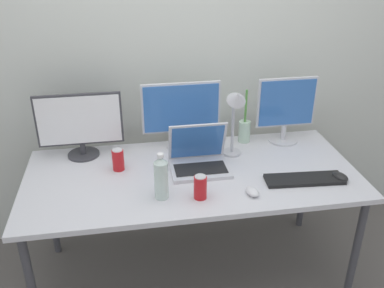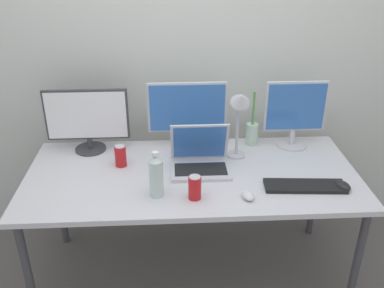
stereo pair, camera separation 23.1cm
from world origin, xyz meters
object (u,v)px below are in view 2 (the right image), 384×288
at_px(work_desk, 192,181).
at_px(monitor_right, 295,112).
at_px(monitor_left, 87,119).
at_px(bamboo_vase, 252,133).
at_px(laptop_silver, 200,159).
at_px(mouse_by_keyboard, 248,195).
at_px(mouse_by_laptop, 343,186).
at_px(soda_can_near_keyboard, 195,187).
at_px(keyboard_main, 305,186).
at_px(soda_can_by_laptop, 121,156).
at_px(desk_lamp, 239,113).
at_px(water_bottle, 156,176).
at_px(monitor_center, 187,112).

xyz_separation_m(work_desk, monitor_right, (0.64, 0.30, 0.28)).
bearing_deg(monitor_left, bamboo_vase, 1.47).
distance_m(work_desk, bamboo_vase, 0.53).
distance_m(work_desk, laptop_silver, 0.13).
height_order(mouse_by_keyboard, mouse_by_laptop, mouse_by_laptop).
distance_m(mouse_by_keyboard, soda_can_near_keyboard, 0.27).
height_order(keyboard_main, soda_can_by_laptop, soda_can_by_laptop).
height_order(keyboard_main, desk_lamp, desk_lamp).
xyz_separation_m(keyboard_main, desk_lamp, (-0.31, 0.33, 0.29)).
height_order(water_bottle, bamboo_vase, bamboo_vase).
bearing_deg(desk_lamp, bamboo_vase, 58.42).
xyz_separation_m(laptop_silver, mouse_by_laptop, (0.73, -0.26, -0.04)).
xyz_separation_m(mouse_by_keyboard, desk_lamp, (0.01, 0.41, 0.28)).
distance_m(mouse_by_keyboard, desk_lamp, 0.50).
distance_m(water_bottle, soda_can_by_laptop, 0.39).
xyz_separation_m(keyboard_main, soda_can_near_keyboard, (-0.59, -0.06, 0.05)).
bearing_deg(mouse_by_keyboard, bamboo_vase, 66.50).
relative_size(mouse_by_laptop, desk_lamp, 0.23).
height_order(monitor_left, monitor_right, monitor_right).
relative_size(keyboard_main, mouse_by_laptop, 4.25).
bearing_deg(water_bottle, desk_lamp, 37.42).
xyz_separation_m(work_desk, bamboo_vase, (0.39, 0.34, 0.13)).
bearing_deg(work_desk, keyboard_main, -17.70).
bearing_deg(soda_can_near_keyboard, monitor_left, 137.31).
bearing_deg(water_bottle, bamboo_vase, 43.25).
bearing_deg(keyboard_main, mouse_by_keyboard, -161.37).
relative_size(monitor_left, desk_lamp, 1.12).
height_order(mouse_by_keyboard, soda_can_by_laptop, soda_can_by_laptop).
relative_size(monitor_right, mouse_by_keyboard, 4.58).
bearing_deg(work_desk, mouse_by_laptop, -14.91).
bearing_deg(monitor_left, monitor_right, -0.43).
xyz_separation_m(laptop_silver, keyboard_main, (0.54, -0.24, -0.05)).
height_order(monitor_left, mouse_by_keyboard, monitor_left).
bearing_deg(water_bottle, laptop_silver, 48.13).
xyz_separation_m(water_bottle, soda_can_by_laptop, (-0.21, 0.32, -0.05)).
bearing_deg(bamboo_vase, soda_can_near_keyboard, -123.99).
height_order(monitor_center, monitor_right, monitor_right).
relative_size(monitor_right, soda_can_near_keyboard, 3.34).
bearing_deg(work_desk, soda_can_by_laptop, 165.38).
height_order(monitor_right, desk_lamp, desk_lamp).
bearing_deg(water_bottle, monitor_left, 128.49).
relative_size(keyboard_main, bamboo_vase, 1.22).
bearing_deg(monitor_right, laptop_silver, -157.31).
relative_size(mouse_by_keyboard, bamboo_vase, 0.26).
distance_m(water_bottle, soda_can_near_keyboard, 0.20).
xyz_separation_m(monitor_center, soda_can_near_keyboard, (0.01, -0.58, -0.17)).
distance_m(monitor_right, soda_can_by_laptop, 1.08).
relative_size(laptop_silver, water_bottle, 1.31).
distance_m(mouse_by_keyboard, bamboo_vase, 0.62).
distance_m(laptop_silver, soda_can_near_keyboard, 0.31).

